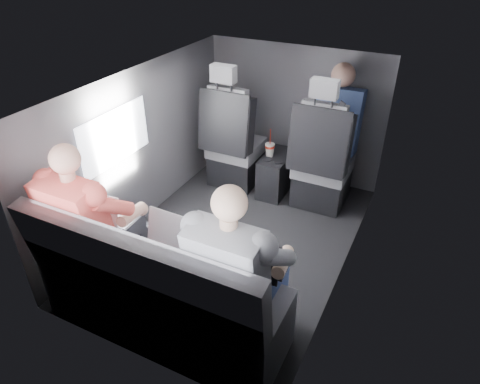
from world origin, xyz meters
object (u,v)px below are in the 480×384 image
at_px(front_seat_right, 321,167).
at_px(passenger_rear_left, 94,223).
at_px(laptop_white, 109,213).
at_px(center_console, 276,174).
at_px(soda_cup, 270,149).
at_px(laptop_silver, 179,231).
at_px(passenger_rear_right, 239,271).
at_px(rear_bench, 160,295).
at_px(passenger_front_right, 337,122).
at_px(laptop_black, 257,260).
at_px(front_seat_left, 234,148).

xyz_separation_m(front_seat_right, passenger_rear_left, (-1.00, -1.81, 0.23)).
distance_m(laptop_white, passenger_rear_left, 0.13).
relative_size(center_console, soda_cup, 1.72).
height_order(laptop_silver, passenger_rear_right, passenger_rear_right).
xyz_separation_m(rear_bench, passenger_rear_left, (-0.55, 0.09, 0.32)).
relative_size(front_seat_right, passenger_front_right, 1.47).
relative_size(center_console, laptop_black, 1.35).
relative_size(soda_cup, laptop_black, 0.78).
bearing_deg(laptop_black, laptop_white, -179.39).
relative_size(front_seat_right, soda_cup, 4.54).
xyz_separation_m(center_console, laptop_silver, (0.00, -1.68, 0.43)).
bearing_deg(rear_bench, center_console, 90.00).
bearing_deg(soda_cup, rear_bench, -88.10).
bearing_deg(rear_bench, soda_cup, 91.90).
bearing_deg(laptop_black, passenger_rear_right, -109.22).
height_order(soda_cup, passenger_rear_right, passenger_rear_right).
relative_size(center_console, rear_bench, 0.30).
distance_m(center_console, laptop_black, 1.85).
relative_size(front_seat_left, rear_bench, 0.79).
bearing_deg(front_seat_left, passenger_front_right, 15.43).
bearing_deg(front_seat_left, center_console, 5.07).
bearing_deg(passenger_rear_left, front_seat_left, 86.95).
bearing_deg(laptop_silver, passenger_front_right, 75.68).
xyz_separation_m(laptop_silver, laptop_black, (0.56, -0.03, 0.00)).
xyz_separation_m(front_seat_left, passenger_rear_right, (0.96, -1.81, 0.24)).
relative_size(soda_cup, laptop_silver, 0.85).
distance_m(laptop_black, passenger_rear_left, 1.11).
bearing_deg(soda_cup, laptop_black, -69.67).
xyz_separation_m(center_console, soda_cup, (-0.06, -0.04, 0.27)).
distance_m(front_seat_right, passenger_rear_right, 1.82).
bearing_deg(passenger_front_right, rear_bench, -102.64).
height_order(soda_cup, laptop_silver, laptop_silver).
height_order(front_seat_left, center_console, front_seat_left).
xyz_separation_m(front_seat_right, soda_cup, (-0.51, -0.00, 0.07)).
relative_size(rear_bench, passenger_rear_right, 1.29).
xyz_separation_m(rear_bench, passenger_rear_right, (0.51, 0.09, 0.33)).
relative_size(laptop_black, passenger_rear_left, 0.29).
bearing_deg(laptop_black, front_seat_right, 93.62).
relative_size(front_seat_left, soda_cup, 4.54).
relative_size(center_console, passenger_rear_right, 0.39).
relative_size(center_console, passenger_rear_left, 0.39).
xyz_separation_m(passenger_rear_left, passenger_rear_right, (1.05, -0.00, 0.00)).
distance_m(front_seat_left, center_console, 0.49).
xyz_separation_m(laptop_black, passenger_front_right, (-0.07, 1.93, 0.12)).
height_order(passenger_rear_left, passenger_front_right, passenger_front_right).
distance_m(front_seat_right, soda_cup, 0.52).
height_order(front_seat_right, laptop_black, front_seat_right).
bearing_deg(passenger_rear_left, rear_bench, -9.86).
height_order(rear_bench, passenger_rear_left, passenger_rear_left).
bearing_deg(front_seat_right, passenger_rear_right, -88.16).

